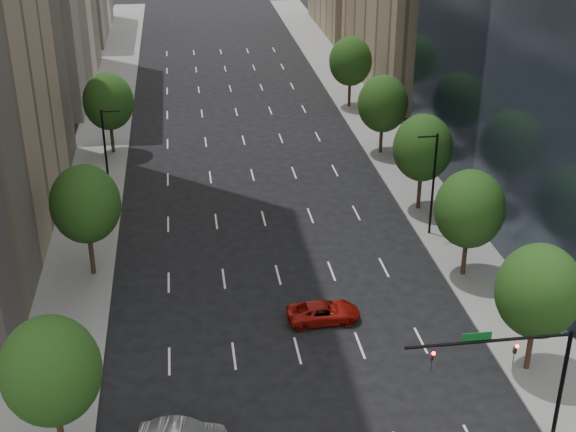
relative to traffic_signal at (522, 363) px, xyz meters
name	(u,v)px	position (x,y,z in m)	size (l,w,h in m)	color
sidewalk_left	(84,229)	(-26.03, 30.00, -5.10)	(6.00, 200.00, 0.15)	slate
sidewalk_right	(434,207)	(4.97, 30.00, -5.10)	(6.00, 200.00, 0.15)	slate
tree_right_1	(538,291)	(3.47, 6.00, 0.58)	(5.20, 5.20, 8.75)	#382316
tree_right_2	(470,209)	(3.47, 18.00, 0.43)	(5.20, 5.20, 8.61)	#382316
tree_right_3	(423,148)	(3.47, 30.00, 0.72)	(5.20, 5.20, 8.89)	#382316
tree_right_4	(383,104)	(3.47, 44.00, 0.29)	(5.20, 5.20, 8.46)	#382316
tree_right_5	(350,61)	(3.47, 60.00, 0.58)	(5.20, 5.20, 8.75)	#382316
tree_left_0	(51,371)	(-24.53, 2.00, 0.58)	(5.20, 5.20, 8.75)	#382316
tree_left_1	(85,204)	(-24.53, 22.00, 0.79)	(5.20, 5.20, 8.97)	#382316
tree_left_2	(108,102)	(-24.53, 48.00, 0.50)	(5.20, 5.20, 8.68)	#382316
streetlight_rn	(433,182)	(2.91, 25.00, -0.33)	(1.70, 0.20, 9.00)	black
streetlight_ln	(106,154)	(-23.96, 35.00, -0.33)	(1.70, 0.20, 9.00)	black
traffic_signal	(522,363)	(0.00, 0.00, 0.00)	(9.12, 0.40, 7.38)	black
car_red_far	(324,312)	(-8.22, 13.26, -4.47)	(2.34, 5.08, 1.41)	maroon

